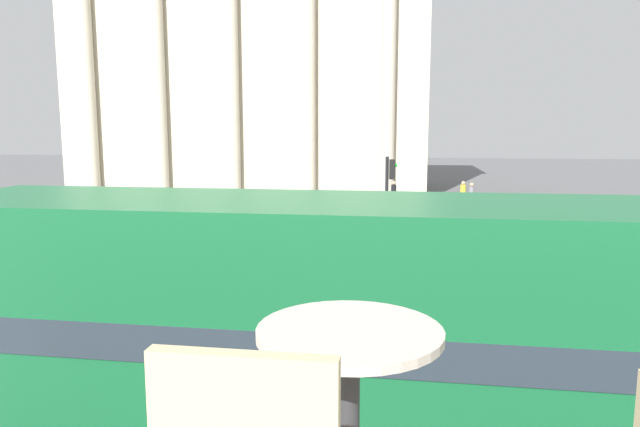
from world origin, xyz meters
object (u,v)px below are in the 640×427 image
traffic_light_mid (389,195)px  pedestrian_black (394,193)px  cafe_dining_table (349,386)px  pedestrian_grey (471,195)px  double_decker_bus (361,335)px  plaza_building_left (259,61)px  traffic_light_near (378,245)px  pedestrian_yellow (463,193)px  pedestrian_olive (537,222)px

traffic_light_mid → pedestrian_black: 15.71m
cafe_dining_table → pedestrian_grey: (3.97, 33.06, -3.05)m
double_decker_bus → traffic_light_mid: 13.15m
cafe_dining_table → plaza_building_left: (-12.19, 45.36, 6.42)m
traffic_light_near → pedestrian_yellow: 23.05m
traffic_light_mid → pedestrian_yellow: bearing=75.1°
pedestrian_grey → pedestrian_black: (-4.64, 1.11, -0.05)m
plaza_building_left → pedestrian_black: plaza_building_left is taller
traffic_light_near → pedestrian_yellow: size_ratio=1.94×
pedestrian_grey → traffic_light_near: bearing=-93.5°
cafe_dining_table → pedestrian_grey: cafe_dining_table is taller
pedestrian_olive → pedestrian_black: (-6.43, 10.50, 0.04)m
double_decker_bus → pedestrian_yellow: bearing=75.8°
traffic_light_near → pedestrian_olive: bearing=63.9°
cafe_dining_table → pedestrian_black: 34.31m
double_decker_bus → pedestrian_grey: bearing=74.7°
plaza_building_left → pedestrian_olive: size_ratio=17.36×
pedestrian_olive → pedestrian_grey: (-1.79, 9.39, 0.09)m
traffic_light_mid → pedestrian_yellow: traffic_light_mid is taller
pedestrian_yellow → pedestrian_grey: pedestrian_yellow is taller
pedestrian_olive → pedestrian_yellow: 10.21m
cafe_dining_table → pedestrian_olive: cafe_dining_table is taller
pedestrian_yellow → pedestrian_black: (-4.20, 0.54, -0.08)m
pedestrian_olive → double_decker_bus: bearing=-12.9°
pedestrian_olive → traffic_light_near: bearing=-20.3°
plaza_building_left → pedestrian_olive: 29.73m
pedestrian_yellow → pedestrian_black: size_ratio=1.07×
traffic_light_mid → pedestrian_olive: bearing=39.4°
traffic_light_near → pedestrian_grey: traffic_light_near is taller
double_decker_bus → pedestrian_yellow: double_decker_bus is taller
pedestrian_olive → pedestrian_grey: pedestrian_grey is taller
plaza_building_left → traffic_light_near: 37.25m
traffic_light_mid → pedestrian_olive: traffic_light_mid is taller
double_decker_bus → cafe_dining_table: (0.39, -5.40, 1.84)m
plaza_building_left → pedestrian_black: bearing=-44.2°
plaza_building_left → pedestrian_black: (11.52, -11.19, -9.51)m
double_decker_bus → traffic_light_near: double_decker_bus is taller
traffic_light_near → pedestrian_yellow: bearing=80.0°
double_decker_bus → pedestrian_black: double_decker_bus is taller
cafe_dining_table → double_decker_bus: bearing=94.1°
plaza_building_left → traffic_light_mid: bearing=-66.4°
double_decker_bus → cafe_dining_table: size_ratio=15.60×
cafe_dining_table → pedestrian_olive: size_ratio=0.45×
pedestrian_grey → pedestrian_olive: bearing=-71.4°
plaza_building_left → pedestrian_grey: size_ratio=15.99×
traffic_light_mid → pedestrian_black: size_ratio=2.35×
double_decker_bus → plaza_building_left: (-11.80, 39.96, 8.25)m
traffic_light_mid → pedestrian_olive: (6.23, 5.12, -1.65)m
double_decker_bus → traffic_light_near: size_ratio=3.26×
double_decker_bus → pedestrian_yellow: size_ratio=6.34×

